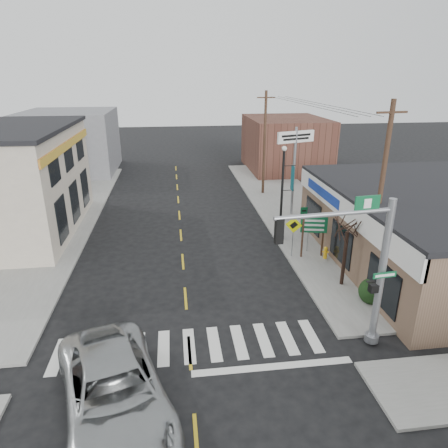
{
  "coord_description": "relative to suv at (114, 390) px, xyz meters",
  "views": [
    {
      "loc": [
        -0.31,
        -12.71,
        10.12
      ],
      "look_at": [
        2.17,
        6.38,
        2.8
      ],
      "focal_mm": 32.0,
      "sensor_mm": 36.0,
      "label": 1
    }
  ],
  "objects": [
    {
      "name": "thrift_store",
      "position": [
        16.94,
        8.63,
        1.1
      ],
      "size": [
        12.0,
        14.0,
        4.0
      ],
      "primitive_type": "cube",
      "color": "brown",
      "rests_on": "ground"
    },
    {
      "name": "sidewalk_left",
      "position": [
        -6.56,
        15.63,
        -0.83
      ],
      "size": [
        6.0,
        38.0,
        0.13
      ],
      "primitive_type": "cube",
      "color": "gray",
      "rests_on": "ground"
    },
    {
      "name": "shrub_back",
      "position": [
        12.79,
        9.44,
        -0.4
      ],
      "size": [
        0.98,
        0.98,
        0.74
      ],
      "primitive_type": "ellipsoid",
      "color": "black",
      "rests_on": "sidewalk_right"
    },
    {
      "name": "crosswalk",
      "position": [
        2.44,
        3.03,
        -0.89
      ],
      "size": [
        11.0,
        2.2,
        0.01
      ],
      "primitive_type": "cube",
      "color": "silver",
      "rests_on": "ground"
    },
    {
      "name": "shrub_front",
      "position": [
        11.06,
        5.11,
        -0.3
      ],
      "size": [
        1.25,
        1.25,
        0.94
      ],
      "primitive_type": "ellipsoid",
      "color": "#1D3E16",
      "rests_on": "sidewalk_right"
    },
    {
      "name": "traffic_signal_pole",
      "position": [
        8.92,
        2.25,
        2.86
      ],
      "size": [
        4.81,
        0.38,
        6.09
      ],
      "rotation": [
        0.0,
        0.0,
        0.1
      ],
      "color": "gray",
      "rests_on": "sidewalk_right"
    },
    {
      "name": "sidewalk_right",
      "position": [
        11.44,
        15.63,
        -0.83
      ],
      "size": [
        6.0,
        38.0,
        0.13
      ],
      "primitive_type": "cube",
      "color": "gray",
      "rests_on": "ground"
    },
    {
      "name": "fire_hydrant",
      "position": [
        10.56,
        9.73,
        -0.37
      ],
      "size": [
        0.23,
        0.23,
        0.72
      ],
      "rotation": [
        0.0,
        0.0,
        -0.33
      ],
      "color": "gold",
      "rests_on": "sidewalk_right"
    },
    {
      "name": "dance_center_sign",
      "position": [
        10.86,
        17.58,
        4.1
      ],
      "size": [
        3.02,
        0.19,
        6.43
      ],
      "rotation": [
        0.0,
        0.0,
        0.33
      ],
      "color": "gray",
      "rests_on": "sidewalk_right"
    },
    {
      "name": "lamp_post",
      "position": [
        8.8,
        12.98,
        2.66
      ],
      "size": [
        0.77,
        0.6,
        5.92
      ],
      "rotation": [
        0.0,
        0.0,
        -0.15
      ],
      "color": "black",
      "rests_on": "sidewalk_right"
    },
    {
      "name": "bare_tree",
      "position": [
        10.31,
        6.77,
        2.59
      ],
      "size": [
        2.13,
        2.13,
        4.27
      ],
      "rotation": [
        0.0,
        0.0,
        0.28
      ],
      "color": "black",
      "rests_on": "sidewalk_right"
    },
    {
      "name": "suv",
      "position": [
        0.0,
        0.0,
        0.0
      ],
      "size": [
        4.72,
        7.05,
        1.8
      ],
      "primitive_type": "imported",
      "rotation": [
        0.0,
        0.0,
        0.29
      ],
      "color": "#9CA0A1",
      "rests_on": "ground"
    },
    {
      "name": "bldg_distant_right",
      "position": [
        14.44,
        32.63,
        1.9
      ],
      "size": [
        8.0,
        10.0,
        5.6
      ],
      "primitive_type": "cube",
      "color": "brown",
      "rests_on": "ground"
    },
    {
      "name": "utility_pole_far",
      "position": [
        9.94,
        23.33,
        3.67
      ],
      "size": [
        1.5,
        0.23,
        8.65
      ],
      "rotation": [
        0.0,
        0.0,
        -0.04
      ],
      "color": "#462E23",
      "rests_on": "sidewalk_right"
    },
    {
      "name": "guide_sign",
      "position": [
        9.87,
        10.1,
        0.93
      ],
      "size": [
        1.49,
        0.13,
        2.61
      ],
      "rotation": [
        0.0,
        0.0,
        -0.21
      ],
      "color": "#452E20",
      "rests_on": "sidewalk_right"
    },
    {
      "name": "bldg_distant_left",
      "position": [
        -8.56,
        34.63,
        2.3
      ],
      "size": [
        9.0,
        10.0,
        6.4
      ],
      "primitive_type": "cube",
      "color": "slate",
      "rests_on": "ground"
    },
    {
      "name": "ground",
      "position": [
        2.44,
        2.63,
        -0.9
      ],
      "size": [
        140.0,
        140.0,
        0.0
      ],
      "primitive_type": "plane",
      "color": "black",
      "rests_on": "ground"
    },
    {
      "name": "utility_pole_near",
      "position": [
        11.94,
        7.19,
        3.8
      ],
      "size": [
        1.55,
        0.23,
        8.91
      ],
      "rotation": [
        0.0,
        0.0,
        0.12
      ],
      "color": "#493C1F",
      "rests_on": "sidewalk_right"
    },
    {
      "name": "center_line",
      "position": [
        2.44,
        10.63,
        -0.89
      ],
      "size": [
        0.12,
        56.0,
        0.01
      ],
      "primitive_type": "cube",
      "color": "gold",
      "rests_on": "ground"
    },
    {
      "name": "ped_crossing_sign",
      "position": [
        8.74,
        10.25,
        0.91
      ],
      "size": [
        0.94,
        0.07,
        2.42
      ],
      "rotation": [
        0.0,
        0.0,
        -0.43
      ],
      "color": "gray",
      "rests_on": "sidewalk_right"
    }
  ]
}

